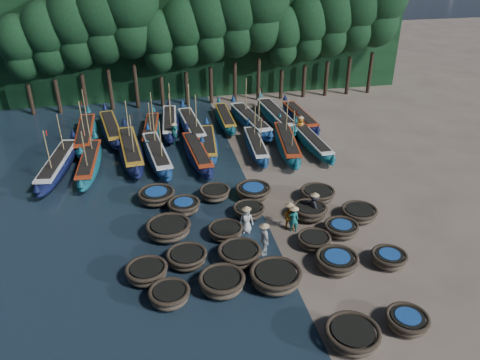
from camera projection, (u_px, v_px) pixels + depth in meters
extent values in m
plane|color=#7F6C5D|center=(261.00, 210.00, 27.54)|extent=(120.00, 120.00, 0.00)
cube|color=black|center=(204.00, 42.00, 45.51)|extent=(40.00, 3.00, 10.00)
ellipsoid|color=brown|center=(352.00, 337.00, 18.50)|extent=(2.32, 2.32, 0.65)
torus|color=#3A2F22|center=(353.00, 331.00, 18.36)|extent=(2.24, 2.24, 0.20)
cylinder|color=black|center=(353.00, 330.00, 18.34)|extent=(1.71, 1.71, 0.06)
ellipsoid|color=brown|center=(407.00, 322.00, 19.23)|extent=(2.12, 2.12, 0.59)
torus|color=#3A2F22|center=(408.00, 317.00, 19.10)|extent=(1.81, 1.81, 0.18)
cylinder|color=black|center=(408.00, 317.00, 19.08)|extent=(1.37, 1.37, 0.05)
cylinder|color=#19458E|center=(408.00, 316.00, 19.06)|extent=(1.05, 1.05, 0.04)
ellipsoid|color=brown|center=(170.00, 297.00, 20.52)|extent=(1.99, 1.99, 0.66)
torus|color=#3A2F22|center=(169.00, 291.00, 20.37)|extent=(1.86, 1.86, 0.20)
cylinder|color=black|center=(169.00, 291.00, 20.35)|extent=(1.39, 1.39, 0.06)
ellipsoid|color=brown|center=(222.00, 284.00, 21.18)|extent=(2.31, 2.31, 0.75)
torus|color=#3A2F22|center=(222.00, 278.00, 21.01)|extent=(2.16, 2.16, 0.23)
cylinder|color=black|center=(222.00, 277.00, 20.99)|extent=(1.62, 1.62, 0.07)
ellipsoid|color=brown|center=(276.00, 279.00, 21.52)|extent=(2.34, 2.34, 0.75)
torus|color=#3A2F22|center=(276.00, 273.00, 21.35)|extent=(2.45, 2.45, 0.23)
cylinder|color=black|center=(276.00, 272.00, 21.33)|extent=(1.86, 1.86, 0.07)
ellipsoid|color=brown|center=(337.00, 263.00, 22.59)|extent=(2.02, 2.02, 0.68)
torus|color=#3A2F22|center=(337.00, 258.00, 22.44)|extent=(2.11, 2.11, 0.21)
cylinder|color=black|center=(337.00, 257.00, 22.42)|extent=(1.60, 1.60, 0.06)
cylinder|color=#19458E|center=(337.00, 256.00, 22.41)|extent=(1.23, 1.23, 0.04)
ellipsoid|color=brown|center=(389.00, 260.00, 22.87)|extent=(2.00, 2.00, 0.62)
torus|color=#3A2F22|center=(389.00, 255.00, 22.74)|extent=(1.78, 1.78, 0.19)
cylinder|color=black|center=(390.00, 254.00, 22.72)|extent=(1.33, 1.33, 0.06)
cylinder|color=#19458E|center=(390.00, 254.00, 22.70)|extent=(1.03, 1.03, 0.04)
ellipsoid|color=brown|center=(147.00, 274.00, 21.88)|extent=(2.32, 2.32, 0.68)
torus|color=#3A2F22|center=(146.00, 268.00, 21.73)|extent=(2.01, 2.01, 0.21)
cylinder|color=black|center=(146.00, 268.00, 21.71)|extent=(1.51, 1.51, 0.06)
ellipsoid|color=brown|center=(187.00, 259.00, 22.91)|extent=(2.02, 2.02, 0.64)
torus|color=#3A2F22|center=(187.00, 254.00, 22.77)|extent=(2.03, 2.03, 0.19)
cylinder|color=black|center=(187.00, 253.00, 22.75)|extent=(1.54, 1.54, 0.06)
ellipsoid|color=brown|center=(239.00, 256.00, 23.07)|extent=(2.05, 2.05, 0.71)
torus|color=#3A2F22|center=(239.00, 250.00, 22.92)|extent=(2.19, 2.19, 0.22)
cylinder|color=black|center=(239.00, 250.00, 22.90)|extent=(1.66, 1.66, 0.06)
ellipsoid|color=brown|center=(314.00, 242.00, 24.26)|extent=(1.96, 1.96, 0.56)
torus|color=#3A2F22|center=(314.00, 237.00, 24.14)|extent=(1.78, 1.78, 0.17)
cylinder|color=black|center=(314.00, 237.00, 24.12)|extent=(1.35, 1.35, 0.05)
ellipsoid|color=brown|center=(341.00, 230.00, 25.17)|extent=(1.81, 1.81, 0.61)
torus|color=#3A2F22|center=(341.00, 226.00, 25.04)|extent=(1.89, 1.89, 0.18)
cylinder|color=black|center=(342.00, 225.00, 25.02)|extent=(1.43, 1.43, 0.06)
cylinder|color=#19458E|center=(342.00, 224.00, 25.00)|extent=(1.10, 1.10, 0.04)
ellipsoid|color=brown|center=(169.00, 230.00, 25.04)|extent=(2.72, 2.72, 0.72)
torus|color=#3A2F22|center=(168.00, 225.00, 24.88)|extent=(2.43, 2.43, 0.22)
cylinder|color=black|center=(168.00, 224.00, 24.86)|extent=(1.85, 1.85, 0.07)
ellipsoid|color=brown|center=(225.00, 232.00, 24.98)|extent=(2.18, 2.18, 0.59)
torus|color=#3A2F22|center=(225.00, 228.00, 24.86)|extent=(1.91, 1.91, 0.18)
cylinder|color=black|center=(225.00, 228.00, 24.84)|extent=(1.45, 1.45, 0.05)
ellipsoid|color=brown|center=(249.00, 212.00, 26.82)|extent=(2.23, 2.23, 0.59)
torus|color=#3A2F22|center=(249.00, 208.00, 26.69)|extent=(1.85, 1.85, 0.18)
cylinder|color=black|center=(249.00, 207.00, 26.67)|extent=(1.40, 1.40, 0.05)
ellipsoid|color=brown|center=(309.00, 213.00, 26.63)|extent=(1.97, 1.97, 0.71)
torus|color=#3A2F22|center=(310.00, 208.00, 26.47)|extent=(2.01, 2.01, 0.21)
cylinder|color=black|center=(310.00, 207.00, 26.45)|extent=(1.50, 1.50, 0.06)
ellipsoid|color=brown|center=(359.00, 214.00, 26.58)|extent=(2.44, 2.44, 0.61)
torus|color=#3A2F22|center=(359.00, 210.00, 26.45)|extent=(2.06, 2.06, 0.18)
cylinder|color=black|center=(360.00, 209.00, 26.43)|extent=(1.57, 1.57, 0.06)
ellipsoid|color=brown|center=(157.00, 197.00, 28.21)|extent=(2.31, 2.31, 0.68)
torus|color=#3A2F22|center=(156.00, 193.00, 28.06)|extent=(2.24, 2.24, 0.21)
cylinder|color=black|center=(156.00, 192.00, 28.04)|extent=(1.71, 1.71, 0.06)
cylinder|color=#19458E|center=(156.00, 191.00, 28.02)|extent=(1.31, 1.31, 0.04)
ellipsoid|color=brown|center=(184.00, 208.00, 27.13)|extent=(1.82, 1.82, 0.68)
torus|color=#3A2F22|center=(184.00, 203.00, 26.98)|extent=(1.91, 1.91, 0.21)
cylinder|color=black|center=(184.00, 202.00, 26.96)|extent=(1.43, 1.43, 0.06)
cylinder|color=#19458E|center=(184.00, 202.00, 26.95)|extent=(1.10, 1.10, 0.04)
ellipsoid|color=brown|center=(215.00, 194.00, 28.56)|extent=(1.95, 1.95, 0.65)
torus|color=#3A2F22|center=(215.00, 190.00, 28.41)|extent=(1.91, 1.91, 0.20)
cylinder|color=black|center=(215.00, 189.00, 28.39)|extent=(1.43, 1.43, 0.06)
ellipsoid|color=brown|center=(253.00, 193.00, 28.68)|extent=(2.69, 2.69, 0.69)
torus|color=#3A2F22|center=(253.00, 188.00, 28.53)|extent=(2.21, 2.21, 0.21)
cylinder|color=black|center=(253.00, 188.00, 28.51)|extent=(1.68, 1.68, 0.06)
cylinder|color=#19458E|center=(253.00, 187.00, 28.49)|extent=(1.29, 1.29, 0.04)
ellipsoid|color=brown|center=(317.00, 196.00, 28.42)|extent=(2.61, 2.61, 0.65)
torus|color=#3A2F22|center=(318.00, 191.00, 28.28)|extent=(2.13, 2.13, 0.20)
cylinder|color=black|center=(318.00, 191.00, 28.26)|extent=(1.62, 1.62, 0.06)
ellipsoid|color=#10153B|center=(58.00, 166.00, 31.56)|extent=(2.79, 8.73, 1.07)
cone|color=#10153B|center=(73.00, 133.00, 34.93)|extent=(0.47, 0.47, 0.64)
cone|color=#10153B|center=(36.00, 187.00, 27.56)|extent=(0.47, 0.47, 0.54)
cube|color=white|center=(57.00, 160.00, 31.35)|extent=(2.09, 6.76, 0.13)
cube|color=black|center=(57.00, 159.00, 31.31)|extent=(1.68, 5.86, 0.11)
cylinder|color=#997F4C|center=(61.00, 135.00, 31.90)|extent=(0.08, 0.26, 3.01)
cylinder|color=#997F4C|center=(48.00, 152.00, 29.34)|extent=(0.08, 0.26, 3.01)
plane|color=red|center=(46.00, 133.00, 28.73)|extent=(0.00, 0.38, 0.38)
ellipsoid|color=#115761|center=(90.00, 164.00, 31.94)|extent=(1.78, 8.03, 1.00)
cone|color=#115761|center=(95.00, 133.00, 35.02)|extent=(0.44, 0.44, 0.60)
cone|color=#115761|center=(80.00, 183.00, 28.27)|extent=(0.44, 0.44, 0.50)
cube|color=#AF3515|center=(89.00, 158.00, 31.74)|extent=(1.32, 6.22, 0.12)
cube|color=black|center=(88.00, 157.00, 31.70)|extent=(1.01, 5.41, 0.10)
cylinder|color=#997F4C|center=(90.00, 135.00, 32.25)|extent=(0.07, 0.24, 2.79)
cylinder|color=#997F4C|center=(85.00, 151.00, 29.90)|extent=(0.07, 0.24, 2.79)
plane|color=red|center=(84.00, 133.00, 29.35)|extent=(0.00, 0.35, 0.35)
ellipsoid|color=#10153B|center=(131.00, 151.00, 33.63)|extent=(2.50, 9.08, 1.12)
cone|color=#10153B|center=(124.00, 121.00, 36.96)|extent=(0.49, 0.49, 0.67)
cone|color=#10153B|center=(137.00, 169.00, 29.63)|extent=(0.49, 0.49, 0.56)
cube|color=#BA8822|center=(130.00, 145.00, 33.41)|extent=(1.87, 7.03, 0.13)
cube|color=black|center=(130.00, 144.00, 33.36)|extent=(1.48, 6.10, 0.11)
cylinder|color=#997F4C|center=(128.00, 121.00, 33.95)|extent=(0.08, 0.27, 3.13)
cylinder|color=#997F4C|center=(132.00, 136.00, 31.40)|extent=(0.08, 0.27, 3.13)
plane|color=red|center=(132.00, 117.00, 30.80)|extent=(0.00, 0.39, 0.39)
ellipsoid|color=navy|center=(157.00, 155.00, 33.09)|extent=(2.50, 8.44, 1.04)
cone|color=navy|center=(147.00, 126.00, 36.17)|extent=(0.46, 0.46, 0.62)
cone|color=navy|center=(167.00, 172.00, 29.41)|extent=(0.46, 0.46, 0.52)
cube|color=white|center=(157.00, 150.00, 32.89)|extent=(1.87, 6.53, 0.12)
cube|color=black|center=(157.00, 149.00, 32.85)|extent=(1.49, 5.67, 0.10)
cylinder|color=#997F4C|center=(154.00, 127.00, 33.38)|extent=(0.07, 0.25, 2.91)
cylinder|color=#997F4C|center=(161.00, 142.00, 31.04)|extent=(0.07, 0.25, 2.91)
plane|color=red|center=(161.00, 123.00, 30.48)|extent=(0.00, 0.36, 0.36)
ellipsoid|color=#10153B|center=(197.00, 154.00, 33.31)|extent=(2.07, 8.12, 1.00)
cone|color=#10153B|center=(187.00, 126.00, 36.33)|extent=(0.44, 0.44, 0.60)
cone|color=#10153B|center=(209.00, 170.00, 29.71)|extent=(0.44, 0.44, 0.50)
cube|color=#AF3515|center=(197.00, 149.00, 33.12)|extent=(1.54, 6.29, 0.12)
cube|color=black|center=(197.00, 148.00, 33.08)|extent=(1.21, 5.47, 0.10)
ellipsoid|color=navy|center=(209.00, 145.00, 34.87)|extent=(2.05, 7.51, 0.93)
cone|color=navy|center=(206.00, 120.00, 37.76)|extent=(0.41, 0.41, 0.56)
cone|color=navy|center=(211.00, 159.00, 31.44)|extent=(0.41, 0.41, 0.46)
cube|color=#BA8822|center=(209.00, 140.00, 34.69)|extent=(1.52, 5.81, 0.11)
cube|color=black|center=(208.00, 139.00, 34.66)|extent=(1.20, 5.05, 0.09)
ellipsoid|color=navy|center=(256.00, 146.00, 34.64)|extent=(1.79, 7.43, 0.92)
cone|color=navy|center=(248.00, 121.00, 37.50)|extent=(0.40, 0.40, 0.55)
cone|color=navy|center=(265.00, 160.00, 31.24)|extent=(0.40, 0.40, 0.46)
cube|color=white|center=(256.00, 141.00, 34.46)|extent=(1.32, 5.76, 0.11)
cube|color=black|center=(256.00, 140.00, 34.43)|extent=(1.03, 5.01, 0.09)
cylinder|color=#997F4C|center=(255.00, 122.00, 34.93)|extent=(0.06, 0.22, 2.58)
cylinder|color=#997F4C|center=(261.00, 135.00, 32.75)|extent=(0.06, 0.22, 2.58)
plane|color=red|center=(263.00, 120.00, 32.25)|extent=(0.00, 0.32, 0.32)
ellipsoid|color=#115761|center=(287.00, 144.00, 34.81)|extent=(2.73, 8.64, 1.06)
cone|color=#115761|center=(280.00, 116.00, 38.14)|extent=(0.47, 0.47, 0.64)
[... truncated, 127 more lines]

